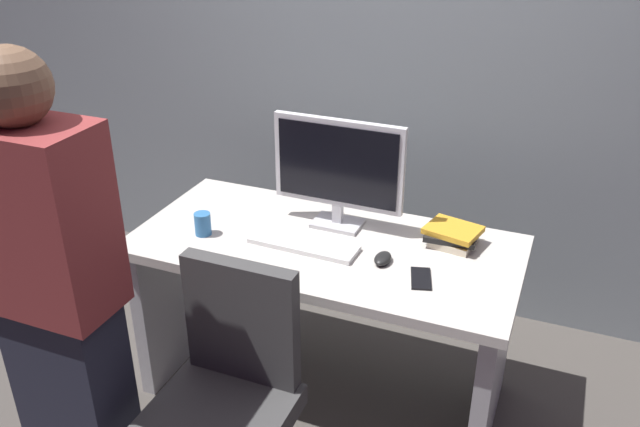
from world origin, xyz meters
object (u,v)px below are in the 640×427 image
at_px(person_at_desk, 57,306).
at_px(cup_near_keyboard, 203,224).
at_px(desk, 325,290).
at_px(mouse, 383,258).
at_px(office_chair, 227,415).
at_px(cell_phone, 421,279).
at_px(monitor, 338,168).
at_px(book_stack, 453,235).
at_px(keyboard, 304,244).

bearing_deg(person_at_desk, cup_near_keyboard, 84.45).
bearing_deg(cup_near_keyboard, person_at_desk, -95.55).
relative_size(desk, person_at_desk, 0.93).
relative_size(mouse, cup_near_keyboard, 1.08).
bearing_deg(desk, office_chair, -95.71).
relative_size(cup_near_keyboard, cell_phone, 0.64).
height_order(office_chair, monitor, monitor).
bearing_deg(cell_phone, cup_near_keyboard, 163.89).
height_order(monitor, book_stack, monitor).
relative_size(keyboard, book_stack, 1.88).
distance_m(mouse, cup_near_keyboard, 0.74).
distance_m(desk, person_at_desk, 1.06).
bearing_deg(desk, keyboard, -134.96).
bearing_deg(book_stack, monitor, -177.45).
relative_size(person_at_desk, mouse, 16.39).
relative_size(monitor, mouse, 5.40).
bearing_deg(desk, monitor, 92.08).
relative_size(office_chair, person_at_desk, 0.57).
distance_m(office_chair, cell_phone, 0.82).
distance_m(monitor, cell_phone, 0.57).
height_order(desk, cup_near_keyboard, cup_near_keyboard).
bearing_deg(office_chair, book_stack, 58.38).
height_order(keyboard, book_stack, book_stack).
height_order(monitor, cell_phone, monitor).
bearing_deg(keyboard, monitor, 76.75).
bearing_deg(person_at_desk, book_stack, 45.35).
xyz_separation_m(desk, keyboard, (-0.06, -0.06, 0.23)).
relative_size(book_stack, cell_phone, 1.59).
height_order(desk, monitor, monitor).
relative_size(keyboard, mouse, 4.30).
bearing_deg(person_at_desk, monitor, 61.67).
height_order(keyboard, cell_phone, keyboard).
distance_m(office_chair, person_at_desk, 0.65).
xyz_separation_m(cup_near_keyboard, book_stack, (0.94, 0.30, -0.01)).
height_order(office_chair, person_at_desk, person_at_desk).
bearing_deg(keyboard, office_chair, -88.90).
bearing_deg(cell_phone, desk, 147.58).
xyz_separation_m(office_chair, keyboard, (0.01, 0.63, 0.32)).
distance_m(keyboard, cell_phone, 0.49).
bearing_deg(keyboard, cell_phone, -5.40).
bearing_deg(book_stack, keyboard, -155.80).
relative_size(desk, keyboard, 3.53).
bearing_deg(book_stack, cup_near_keyboard, -162.55).
xyz_separation_m(desk, cup_near_keyboard, (-0.48, -0.12, 0.27)).
distance_m(desk, keyboard, 0.25).
bearing_deg(cell_phone, person_at_desk, -159.01).
distance_m(desk, cup_near_keyboard, 0.56).
bearing_deg(office_chair, cup_near_keyboard, 125.37).
bearing_deg(cup_near_keyboard, mouse, 4.71).
xyz_separation_m(office_chair, monitor, (0.06, 0.85, 0.57)).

